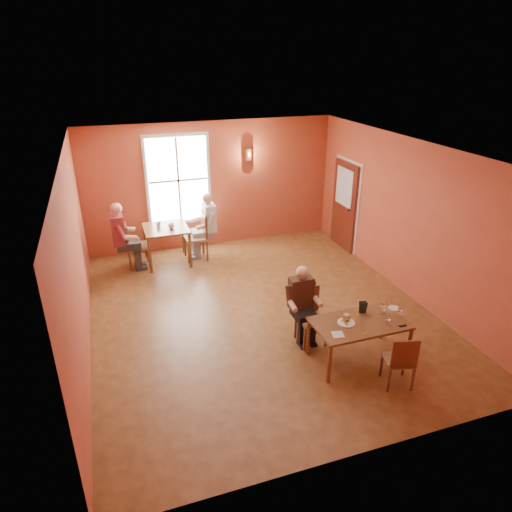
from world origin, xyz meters
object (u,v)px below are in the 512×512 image
object	(u,v)px
chair_empty	(399,359)
chair_diner_white	(195,237)
main_table	(358,341)
diner_maroon	(135,235)
second_table	(167,245)
diner_main	(313,310)
chair_diner_main	(311,317)
chair_diner_maroon	(138,245)
diner_white	(196,229)

from	to	relation	value
chair_empty	chair_diner_white	xyz separation A→B (m)	(-1.84, 5.26, 0.12)
main_table	diner_maroon	size ratio (longest dim) A/B	0.96
diner_maroon	second_table	bearing A→B (deg)	90.00
chair_diner_white	chair_empty	bearing A→B (deg)	-160.73
main_table	diner_main	bearing A→B (deg)	128.88
chair_diner_main	diner_maroon	xyz separation A→B (m)	(-2.43, 3.91, 0.28)
diner_main	chair_diner_white	size ratio (longest dim) A/B	1.16
chair_empty	diner_maroon	bearing A→B (deg)	135.45
chair_diner_main	diner_main	size ratio (longest dim) A/B	0.75
chair_diner_main	chair_diner_maroon	size ratio (longest dim) A/B	0.92
second_table	diner_white	xyz separation A→B (m)	(0.68, 0.00, 0.31)
diner_main	diner_white	distance (m)	4.09
chair_diner_white	diner_white	bearing A→B (deg)	-90.00
diner_maroon	chair_diner_main	bearing A→B (deg)	31.82
diner_main	diner_white	world-z (taller)	diner_white
main_table	chair_diner_main	world-z (taller)	chair_diner_main
chair_empty	diner_maroon	world-z (taller)	diner_maroon
diner_white	diner_main	bearing A→B (deg)	-164.84
diner_main	chair_empty	world-z (taller)	diner_main
main_table	chair_empty	distance (m)	0.75
main_table	chair_diner_white	world-z (taller)	chair_diner_white
chair_diner_main	chair_diner_maroon	xyz separation A→B (m)	(-2.40, 3.91, 0.04)
diner_main	chair_diner_maroon	world-z (taller)	diner_main
chair_diner_white	diner_maroon	size ratio (longest dim) A/B	0.73
chair_empty	second_table	bearing A→B (deg)	129.71
diner_maroon	diner_main	bearing A→B (deg)	31.63
main_table	chair_empty	world-z (taller)	chair_empty
chair_diner_main	diner_maroon	distance (m)	4.62
chair_diner_white	second_table	bearing A→B (deg)	90.00
chair_empty	diner_maroon	xyz separation A→B (m)	(-3.17, 5.26, 0.32)
chair_diner_main	chair_diner_white	xyz separation A→B (m)	(-1.10, 3.91, 0.07)
chair_diner_white	diner_white	xyz separation A→B (m)	(0.03, 0.00, 0.19)
second_table	chair_diner_main	bearing A→B (deg)	-65.92
second_table	chair_diner_maroon	xyz separation A→B (m)	(-0.65, 0.00, 0.09)
chair_diner_white	diner_white	world-z (taller)	diner_white
diner_main	diner_white	bearing A→B (deg)	-74.84
chair_diner_white	diner_maroon	distance (m)	1.35
chair_diner_main	diner_white	size ratio (longest dim) A/B	0.64
diner_main	chair_empty	bearing A→B (deg)	119.32
diner_main	diner_maroon	xyz separation A→B (m)	(-2.43, 3.94, 0.12)
main_table	diner_main	xyz separation A→B (m)	(-0.50, 0.62, 0.29)
chair_diner_maroon	diner_maroon	distance (m)	0.24
chair_diner_main	diner_white	bearing A→B (deg)	-74.73
chair_diner_main	diner_main	bearing A→B (deg)	90.00
second_table	chair_diner_white	world-z (taller)	chair_diner_white
diner_main	chair_empty	xyz separation A→B (m)	(0.74, -1.32, -0.20)
diner_white	chair_diner_maroon	xyz separation A→B (m)	(-1.33, 0.00, -0.22)
diner_white	diner_maroon	distance (m)	1.36
chair_diner_main	chair_diner_maroon	distance (m)	4.59
chair_empty	diner_white	bearing A→B (deg)	123.37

